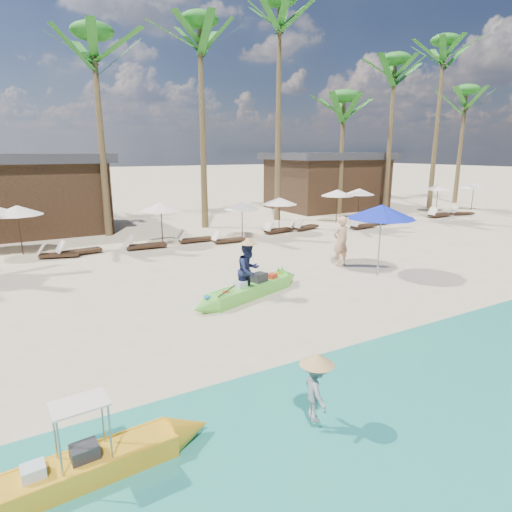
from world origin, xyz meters
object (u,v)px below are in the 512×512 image
yellow_canoe (72,472)px  tourist (341,241)px  green_canoe (250,290)px  blue_umbrella (382,212)px

yellow_canoe → tourist: 12.94m
green_canoe → blue_umbrella: (5.16, -0.25, 2.13)m
tourist → blue_umbrella: (0.26, -1.79, 1.37)m
yellow_canoe → tourist: tourist is taller
green_canoe → yellow_canoe: size_ratio=1.10×
tourist → blue_umbrella: bearing=99.8°
tourist → blue_umbrella: blue_umbrella is taller
yellow_canoe → blue_umbrella: bearing=22.2°
yellow_canoe → green_canoe: bearing=40.1°
tourist → blue_umbrella: 2.27m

